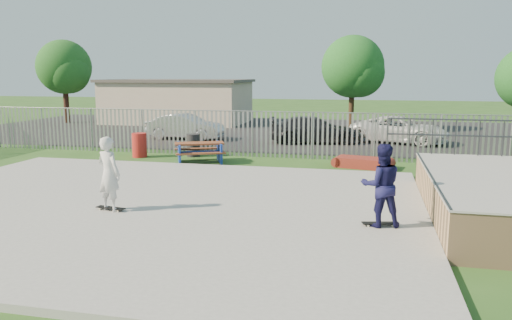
% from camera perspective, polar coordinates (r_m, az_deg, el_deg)
% --- Properties ---
extents(ground, '(120.00, 120.00, 0.00)m').
position_cam_1_polar(ground, '(13.92, -13.08, -5.40)').
color(ground, '#284F1B').
rests_on(ground, ground).
extents(concrete_slab, '(15.00, 12.00, 0.15)m').
position_cam_1_polar(concrete_slab, '(13.90, -13.10, -5.11)').
color(concrete_slab, gray).
rests_on(concrete_slab, ground).
extents(quarter_pipe, '(5.50, 7.05, 2.19)m').
position_cam_1_polar(quarter_pipe, '(13.90, 27.26, -3.91)').
color(quarter_pipe, tan).
rests_on(quarter_pipe, ground).
extents(fence, '(26.04, 16.02, 2.00)m').
position_cam_1_polar(fence, '(17.56, -3.74, 1.30)').
color(fence, gray).
rests_on(fence, ground).
extents(picnic_table, '(2.46, 2.28, 0.83)m').
position_cam_1_polar(picnic_table, '(20.53, -6.47, 0.87)').
color(picnic_table, brown).
rests_on(picnic_table, ground).
extents(funbox, '(2.10, 1.36, 0.39)m').
position_cam_1_polar(funbox, '(19.81, 12.16, -0.30)').
color(funbox, maroon).
rests_on(funbox, ground).
extents(trash_bin_red, '(0.63, 0.63, 1.05)m').
position_cam_1_polar(trash_bin_red, '(22.36, -13.18, 1.67)').
color(trash_bin_red, '#A81F19').
rests_on(trash_bin_red, ground).
extents(trash_bin_grey, '(0.59, 0.59, 0.99)m').
position_cam_1_polar(trash_bin_grey, '(22.16, -7.18, 1.69)').
color(trash_bin_grey, black).
rests_on(trash_bin_grey, ground).
extents(parking_lot, '(40.00, 18.00, 0.02)m').
position_cam_1_polar(parking_lot, '(31.83, 1.95, 3.33)').
color(parking_lot, black).
rests_on(parking_lot, ground).
extents(car_silver, '(4.28, 1.60, 1.40)m').
position_cam_1_polar(car_silver, '(27.92, -8.06, 3.80)').
color(car_silver, silver).
rests_on(car_silver, parking_lot).
extents(car_dark, '(5.04, 2.88, 1.38)m').
position_cam_1_polar(car_dark, '(26.30, 6.66, 3.44)').
color(car_dark, black).
rests_on(car_dark, parking_lot).
extents(car_white, '(5.47, 3.80, 1.39)m').
position_cam_1_polar(car_white, '(27.22, 16.09, 3.35)').
color(car_white, silver).
rests_on(car_white, parking_lot).
extents(building, '(10.40, 6.40, 3.20)m').
position_cam_1_polar(building, '(37.79, -8.93, 6.68)').
color(building, beige).
rests_on(building, ground).
extents(tree_left, '(3.94, 3.94, 6.07)m').
position_cam_1_polar(tree_left, '(39.69, -21.10, 9.87)').
color(tree_left, '#391F17').
rests_on(tree_left, ground).
extents(tree_mid, '(3.88, 3.88, 5.99)m').
position_cam_1_polar(tree_mid, '(32.22, 10.98, 10.41)').
color(tree_mid, '#3C2A18').
rests_on(tree_mid, ground).
extents(skateboard_a, '(0.82, 0.38, 0.08)m').
position_cam_1_polar(skateboard_a, '(11.89, 13.93, -7.13)').
color(skateboard_a, black).
rests_on(skateboard_a, concrete_slab).
extents(skateboard_b, '(0.82, 0.32, 0.08)m').
position_cam_1_polar(skateboard_b, '(13.35, -16.27, -5.37)').
color(skateboard_b, black).
rests_on(skateboard_b, concrete_slab).
extents(skater_navy, '(1.06, 0.91, 1.90)m').
position_cam_1_polar(skater_navy, '(11.66, 14.12, -2.82)').
color(skater_navy, '#141440').
rests_on(skater_navy, concrete_slab).
extents(skater_white, '(0.81, 0.66, 1.90)m').
position_cam_1_polar(skater_white, '(13.14, -16.46, -1.52)').
color(skater_white, silver).
rests_on(skater_white, concrete_slab).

